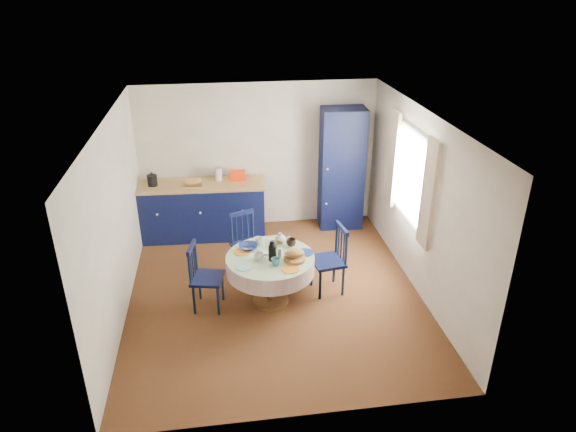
% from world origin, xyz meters
% --- Properties ---
extents(floor, '(4.50, 4.50, 0.00)m').
position_xyz_m(floor, '(0.00, 0.00, 0.00)').
color(floor, black).
rests_on(floor, ground).
extents(ceiling, '(4.50, 4.50, 0.00)m').
position_xyz_m(ceiling, '(0.00, 0.00, 2.50)').
color(ceiling, white).
rests_on(ceiling, wall_back).
extents(wall_back, '(4.00, 0.02, 2.50)m').
position_xyz_m(wall_back, '(0.00, 2.25, 1.25)').
color(wall_back, silver).
rests_on(wall_back, floor).
extents(wall_left, '(0.02, 4.50, 2.50)m').
position_xyz_m(wall_left, '(-2.00, 0.00, 1.25)').
color(wall_left, silver).
rests_on(wall_left, floor).
extents(wall_right, '(0.02, 4.50, 2.50)m').
position_xyz_m(wall_right, '(2.00, 0.00, 1.25)').
color(wall_right, silver).
rests_on(wall_right, floor).
extents(window, '(0.10, 1.74, 1.45)m').
position_xyz_m(window, '(1.95, 0.30, 1.52)').
color(window, white).
rests_on(window, wall_right).
extents(kitchen_counter, '(2.17, 0.77, 1.19)m').
position_xyz_m(kitchen_counter, '(-1.00, 1.90, 0.49)').
color(kitchen_counter, black).
rests_on(kitchen_counter, floor).
extents(pantry_cabinet, '(0.76, 0.56, 2.09)m').
position_xyz_m(pantry_cabinet, '(1.40, 2.00, 1.05)').
color(pantry_cabinet, black).
rests_on(pantry_cabinet, floor).
extents(dining_table, '(1.17, 1.17, 0.99)m').
position_xyz_m(dining_table, '(-0.07, -0.21, 0.59)').
color(dining_table, '#573B18').
rests_on(dining_table, floor).
extents(chair_left, '(0.48, 0.49, 0.94)m').
position_xyz_m(chair_left, '(-0.95, -0.20, 0.47)').
color(chair_left, black).
rests_on(chair_left, floor).
extents(chair_far, '(0.53, 0.52, 0.94)m').
position_xyz_m(chair_far, '(-0.34, 0.62, 0.48)').
color(chair_far, black).
rests_on(chair_far, floor).
extents(chair_right, '(0.48, 0.49, 0.99)m').
position_xyz_m(chair_right, '(0.78, -0.04, 0.50)').
color(chair_right, black).
rests_on(chair_right, floor).
extents(mug_a, '(0.12, 0.12, 0.10)m').
position_xyz_m(mug_a, '(-0.23, -0.26, 0.75)').
color(mug_a, silver).
rests_on(mug_a, dining_table).
extents(mug_b, '(0.11, 0.11, 0.10)m').
position_xyz_m(mug_b, '(-0.03, -0.44, 0.76)').
color(mug_b, '#316F76').
rests_on(mug_b, dining_table).
extents(mug_c, '(0.13, 0.13, 0.10)m').
position_xyz_m(mug_c, '(0.24, 0.04, 0.76)').
color(mug_c, black).
rests_on(mug_c, dining_table).
extents(mug_d, '(0.11, 0.11, 0.10)m').
position_xyz_m(mug_d, '(-0.19, 0.15, 0.76)').
color(mug_d, silver).
rests_on(mug_d, dining_table).
extents(cobalt_bowl, '(0.25, 0.25, 0.06)m').
position_xyz_m(cobalt_bowl, '(-0.35, 0.04, 0.74)').
color(cobalt_bowl, navy).
rests_on(cobalt_bowl, dining_table).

